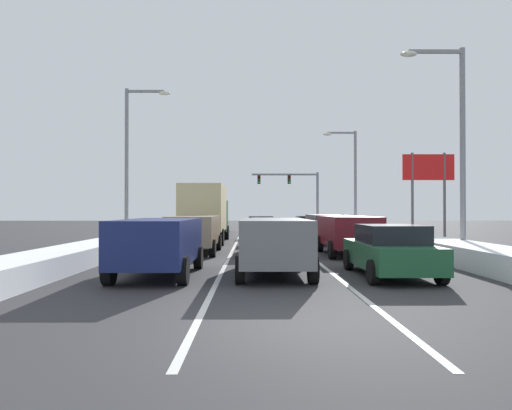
# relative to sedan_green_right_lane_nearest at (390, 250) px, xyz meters

# --- Properties ---
(ground_plane) EXTENTS (120.00, 120.00, 0.00)m
(ground_plane) POSITION_rel_sedan_green_right_lane_nearest_xyz_m (-3.26, 12.11, -0.76)
(ground_plane) COLOR #333335
(lane_stripe_between_right_lane_and_center_lane) EXTENTS (0.14, 49.34, 0.01)m
(lane_stripe_between_right_lane_and_center_lane) POSITION_rel_sedan_green_right_lane_nearest_xyz_m (-1.56, 16.60, -0.76)
(lane_stripe_between_right_lane_and_center_lane) COLOR silver
(lane_stripe_between_right_lane_and_center_lane) RESTS_ON ground
(lane_stripe_between_center_lane_and_left_lane) EXTENTS (0.14, 49.34, 0.01)m
(lane_stripe_between_center_lane_and_left_lane) POSITION_rel_sedan_green_right_lane_nearest_xyz_m (-4.96, 16.60, -0.76)
(lane_stripe_between_center_lane_and_left_lane) COLOR silver
(lane_stripe_between_center_lane_and_left_lane) RESTS_ON ground
(snow_bank_right_shoulder) EXTENTS (2.01, 49.34, 0.72)m
(snow_bank_right_shoulder) POSITION_rel_sedan_green_right_lane_nearest_xyz_m (3.74, 16.60, -0.40)
(snow_bank_right_shoulder) COLOR white
(snow_bank_right_shoulder) RESTS_ON ground
(snow_bank_left_shoulder) EXTENTS (1.82, 49.34, 0.65)m
(snow_bank_left_shoulder) POSITION_rel_sedan_green_right_lane_nearest_xyz_m (-10.26, 16.60, -0.44)
(snow_bank_left_shoulder) COLOR white
(snow_bank_left_shoulder) RESTS_ON ground
(sedan_green_right_lane_nearest) EXTENTS (2.00, 4.50, 1.51)m
(sedan_green_right_lane_nearest) POSITION_rel_sedan_green_right_lane_nearest_xyz_m (0.00, 0.00, 0.00)
(sedan_green_right_lane_nearest) COLOR #1E5633
(sedan_green_right_lane_nearest) RESTS_ON ground
(suv_maroon_right_lane_second) EXTENTS (2.16, 4.90, 1.67)m
(suv_maroon_right_lane_second) POSITION_rel_sedan_green_right_lane_nearest_xyz_m (0.09, 6.48, 0.25)
(suv_maroon_right_lane_second) COLOR maroon
(suv_maroon_right_lane_second) RESTS_ON ground
(suv_charcoal_right_lane_third) EXTENTS (2.16, 4.90, 1.67)m
(suv_charcoal_right_lane_third) POSITION_rel_sedan_green_right_lane_nearest_xyz_m (0.31, 13.43, 0.25)
(suv_charcoal_right_lane_third) COLOR #38383D
(suv_charcoal_right_lane_third) RESTS_ON ground
(sedan_silver_right_lane_fourth) EXTENTS (2.00, 4.50, 1.51)m
(sedan_silver_right_lane_fourth) POSITION_rel_sedan_green_right_lane_nearest_xyz_m (0.05, 20.53, 0.00)
(sedan_silver_right_lane_fourth) COLOR #B7BABF
(sedan_silver_right_lane_fourth) RESTS_ON ground
(suv_gray_center_lane_nearest) EXTENTS (2.16, 4.90, 1.67)m
(suv_gray_center_lane_nearest) POSITION_rel_sedan_green_right_lane_nearest_xyz_m (-3.37, 0.37, 0.25)
(suv_gray_center_lane_nearest) COLOR slate
(suv_gray_center_lane_nearest) RESTS_ON ground
(sedan_black_center_lane_second) EXTENTS (2.00, 4.50, 1.51)m
(sedan_black_center_lane_second) POSITION_rel_sedan_green_right_lane_nearest_xyz_m (-3.39, 7.05, 0.00)
(sedan_black_center_lane_second) COLOR black
(sedan_black_center_lane_second) RESTS_ON ground
(sedan_red_center_lane_third) EXTENTS (2.00, 4.50, 1.51)m
(sedan_red_center_lane_third) POSITION_rel_sedan_green_right_lane_nearest_xyz_m (-3.20, 13.41, 0.00)
(sedan_red_center_lane_third) COLOR maroon
(sedan_red_center_lane_third) RESTS_ON ground
(sedan_white_center_lane_fourth) EXTENTS (2.00, 4.50, 1.51)m
(sedan_white_center_lane_fourth) POSITION_rel_sedan_green_right_lane_nearest_xyz_m (-3.43, 19.04, 0.00)
(sedan_white_center_lane_fourth) COLOR silver
(sedan_white_center_lane_fourth) RESTS_ON ground
(suv_navy_left_lane_nearest) EXTENTS (2.16, 4.90, 1.67)m
(suv_navy_left_lane_nearest) POSITION_rel_sedan_green_right_lane_nearest_xyz_m (-6.75, 0.17, 0.25)
(suv_navy_left_lane_nearest) COLOR navy
(suv_navy_left_lane_nearest) RESTS_ON ground
(suv_tan_left_lane_second) EXTENTS (2.16, 4.90, 1.67)m
(suv_tan_left_lane_second) POSITION_rel_sedan_green_right_lane_nearest_xyz_m (-6.61, 7.37, 0.25)
(suv_tan_left_lane_second) COLOR #937F60
(suv_tan_left_lane_second) RESTS_ON ground
(box_truck_left_lane_third) EXTENTS (2.53, 7.20, 3.36)m
(box_truck_left_lane_third) POSITION_rel_sedan_green_right_lane_nearest_xyz_m (-6.83, 14.28, 1.14)
(box_truck_left_lane_third) COLOR #1E5633
(box_truck_left_lane_third) RESTS_ON ground
(sedan_maroon_left_lane_fourth) EXTENTS (2.00, 4.50, 1.51)m
(sedan_maroon_left_lane_fourth) POSITION_rel_sedan_green_right_lane_nearest_xyz_m (-6.88, 22.29, 0.00)
(sedan_maroon_left_lane_fourth) COLOR maroon
(sedan_maroon_left_lane_fourth) RESTS_ON ground
(traffic_light_gantry) EXTENTS (7.54, 0.47, 6.20)m
(traffic_light_gantry) POSITION_rel_sedan_green_right_lane_nearest_xyz_m (1.00, 39.02, 3.73)
(traffic_light_gantry) COLOR slate
(traffic_light_gantry) RESTS_ON ground
(street_lamp_right_near) EXTENTS (2.66, 0.36, 8.57)m
(street_lamp_right_near) POSITION_rel_sedan_green_right_lane_nearest_xyz_m (4.23, 5.39, 4.34)
(street_lamp_right_near) COLOR gray
(street_lamp_right_near) RESTS_ON ground
(street_lamp_right_mid) EXTENTS (2.66, 0.36, 8.21)m
(street_lamp_right_mid) POSITION_rel_sedan_green_right_lane_nearest_xyz_m (3.79, 23.33, 4.15)
(street_lamp_right_mid) COLOR gray
(street_lamp_right_mid) RESTS_ON ground
(street_lamp_left_mid) EXTENTS (2.66, 0.36, 9.01)m
(street_lamp_left_mid) POSITION_rel_sedan_green_right_lane_nearest_xyz_m (-10.99, 13.63, 4.57)
(street_lamp_left_mid) COLOR gray
(street_lamp_left_mid) RESTS_ON ground
(roadside_sign_right) EXTENTS (3.20, 0.16, 5.50)m
(roadside_sign_right) POSITION_rel_sedan_green_right_lane_nearest_xyz_m (6.91, 15.30, 3.25)
(roadside_sign_right) COLOR #59595B
(roadside_sign_right) RESTS_ON ground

